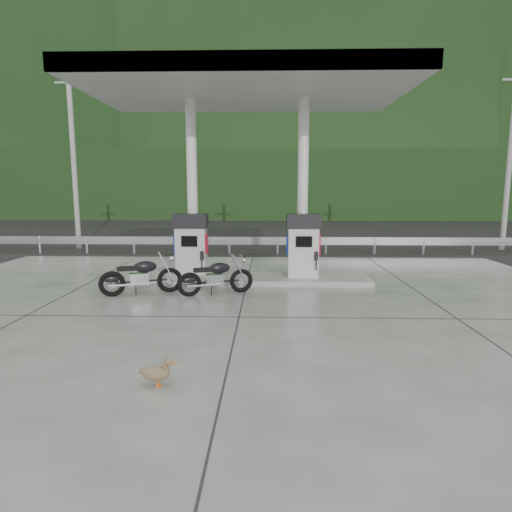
{
  "coord_description": "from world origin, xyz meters",
  "views": [
    {
      "loc": [
        0.59,
        -9.58,
        2.65
      ],
      "look_at": [
        0.3,
        1.0,
        1.0
      ],
      "focal_mm": 30.0,
      "sensor_mm": 36.0,
      "label": 1
    }
  ],
  "objects_px": {
    "gas_pump_left": "(191,245)",
    "gas_pump_right": "(303,246)",
    "motorcycle_left": "(141,276)",
    "duck": "(156,374)",
    "motorcycle_right": "(216,277)"
  },
  "relations": [
    {
      "from": "gas_pump_left",
      "to": "gas_pump_right",
      "type": "relative_size",
      "value": 1.0
    },
    {
      "from": "gas_pump_left",
      "to": "gas_pump_right",
      "type": "bearing_deg",
      "value": 0.0
    },
    {
      "from": "motorcycle_left",
      "to": "duck",
      "type": "height_order",
      "value": "motorcycle_left"
    },
    {
      "from": "motorcycle_right",
      "to": "duck",
      "type": "bearing_deg",
      "value": -113.11
    },
    {
      "from": "motorcycle_right",
      "to": "duck",
      "type": "height_order",
      "value": "motorcycle_right"
    },
    {
      "from": "gas_pump_right",
      "to": "motorcycle_right",
      "type": "relative_size",
      "value": 0.98
    },
    {
      "from": "gas_pump_right",
      "to": "motorcycle_left",
      "type": "bearing_deg",
      "value": -159.45
    },
    {
      "from": "motorcycle_left",
      "to": "motorcycle_right",
      "type": "relative_size",
      "value": 1.05
    },
    {
      "from": "gas_pump_left",
      "to": "motorcycle_right",
      "type": "height_order",
      "value": "gas_pump_left"
    },
    {
      "from": "gas_pump_right",
      "to": "duck",
      "type": "height_order",
      "value": "gas_pump_right"
    },
    {
      "from": "gas_pump_right",
      "to": "duck",
      "type": "bearing_deg",
      "value": -110.65
    },
    {
      "from": "gas_pump_right",
      "to": "motorcycle_right",
      "type": "distance_m",
      "value": 2.84
    },
    {
      "from": "gas_pump_right",
      "to": "duck",
      "type": "distance_m",
      "value": 7.18
    },
    {
      "from": "gas_pump_right",
      "to": "motorcycle_right",
      "type": "xyz_separation_m",
      "value": [
        -2.32,
        -1.53,
        -0.62
      ]
    },
    {
      "from": "motorcycle_left",
      "to": "motorcycle_right",
      "type": "xyz_separation_m",
      "value": [
        1.88,
        0.04,
        -0.02
      ]
    }
  ]
}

